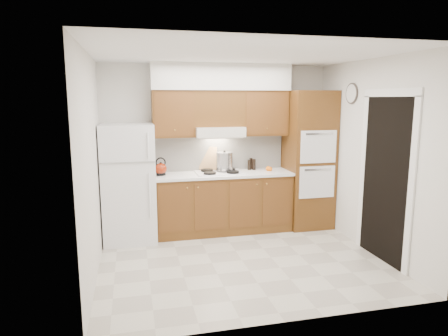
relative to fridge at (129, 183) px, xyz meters
name	(u,v)px	position (x,y,z in m)	size (l,w,h in m)	color
floor	(242,260)	(1.41, -1.14, -0.86)	(3.60, 3.60, 0.00)	beige
ceiling	(244,54)	(1.41, -1.14, 1.74)	(3.60, 3.60, 0.00)	white
wall_back	(217,148)	(1.41, 0.36, 0.44)	(3.60, 0.02, 2.60)	silver
wall_left	(92,167)	(-0.40, -1.14, 0.44)	(0.02, 3.00, 2.60)	silver
wall_right	(371,157)	(3.21, -1.14, 0.44)	(0.02, 3.00, 2.60)	silver
fridge	(129,183)	(0.00, 0.00, 0.00)	(0.75, 0.72, 1.72)	white
base_cabinets	(223,203)	(1.43, 0.06, -0.41)	(2.11, 0.60, 0.90)	brown
countertop	(223,174)	(1.43, 0.05, 0.06)	(2.13, 0.62, 0.04)	white
backsplash	(219,153)	(1.43, 0.34, 0.36)	(2.11, 0.03, 0.56)	white
oven_cabinet	(308,160)	(2.85, 0.03, 0.24)	(0.70, 0.65, 2.20)	brown
upper_cab_left	(173,114)	(0.69, 0.19, 0.99)	(0.63, 0.33, 0.70)	brown
upper_cab_right	(263,113)	(2.12, 0.19, 0.99)	(0.73, 0.33, 0.70)	brown
range_hood	(219,132)	(1.38, 0.13, 0.71)	(0.75, 0.45, 0.15)	silver
upper_cab_over_hood	(218,109)	(1.38, 0.19, 1.06)	(0.75, 0.33, 0.55)	brown
soffit	(221,77)	(1.43, 0.18, 1.54)	(2.13, 0.36, 0.40)	silver
cooktop	(220,172)	(1.38, 0.07, 0.09)	(0.74, 0.50, 0.01)	white
doorway	(385,180)	(3.19, -1.49, 0.19)	(0.02, 0.90, 2.10)	black
wall_clock	(352,93)	(3.19, -0.59, 1.29)	(0.30, 0.30, 0.02)	#3F3833
kettle	(161,169)	(0.48, 0.06, 0.18)	(0.18, 0.18, 0.18)	maroon
cutting_board	(208,158)	(1.24, 0.31, 0.28)	(0.27, 0.02, 0.37)	tan
stock_pot	(224,161)	(1.47, 0.14, 0.25)	(0.26, 0.26, 0.27)	silver
condiment_a	(251,163)	(1.96, 0.31, 0.17)	(0.05, 0.05, 0.18)	black
condiment_b	(254,164)	(1.98, 0.20, 0.17)	(0.06, 0.06, 0.18)	black
condiment_c	(249,165)	(1.91, 0.22, 0.16)	(0.06, 0.06, 0.17)	black
orange_near	(270,169)	(2.19, 0.03, 0.12)	(0.07, 0.07, 0.07)	orange
orange_far	(268,169)	(2.17, 0.05, 0.12)	(0.08, 0.08, 0.08)	orange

